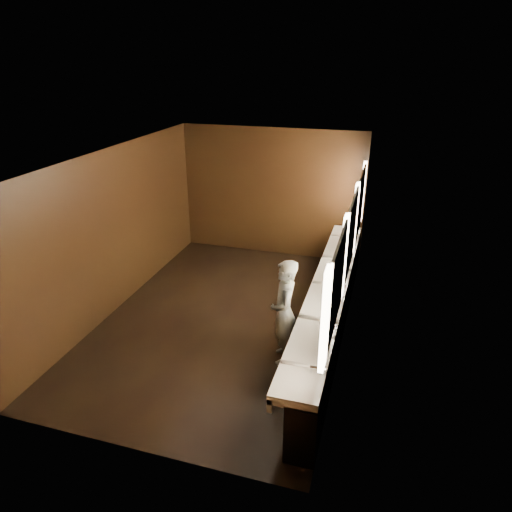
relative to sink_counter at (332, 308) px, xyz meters
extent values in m
plane|color=black|center=(-1.79, 0.00, -0.50)|extent=(6.00, 6.00, 0.00)
cube|color=#2D2D2B|center=(-1.79, 0.00, 2.30)|extent=(4.00, 6.00, 0.02)
cube|color=black|center=(-1.79, 3.00, 0.90)|extent=(4.00, 0.02, 2.80)
cube|color=black|center=(-1.79, -3.00, 0.90)|extent=(4.00, 0.02, 2.80)
cube|color=black|center=(-3.79, 0.00, 0.90)|extent=(0.02, 6.00, 2.80)
cube|color=black|center=(0.21, 0.00, 0.90)|extent=(0.02, 6.00, 2.80)
cube|color=black|center=(0.03, 0.00, -0.09)|extent=(0.36, 5.40, 0.81)
cube|color=silver|center=(-0.07, 0.00, 0.35)|extent=(0.55, 5.40, 0.12)
cube|color=silver|center=(-0.31, 0.00, 0.27)|extent=(0.06, 5.40, 0.18)
cylinder|color=silver|center=(0.12, -2.20, 0.49)|extent=(0.18, 0.04, 0.04)
cylinder|color=silver|center=(0.12, -1.32, 0.49)|extent=(0.18, 0.04, 0.04)
cylinder|color=silver|center=(0.12, -0.44, 0.49)|extent=(0.18, 0.04, 0.04)
cylinder|color=silver|center=(0.12, 0.44, 0.49)|extent=(0.18, 0.04, 0.04)
cylinder|color=silver|center=(0.12, 1.32, 0.49)|extent=(0.18, 0.04, 0.04)
cylinder|color=silver|center=(0.12, 2.20, 0.49)|extent=(0.18, 0.04, 0.04)
cube|color=#FAE0B9|center=(0.18, -2.40, 1.25)|extent=(0.06, 0.22, 1.15)
cube|color=white|center=(0.19, -1.60, 1.25)|extent=(0.03, 1.32, 1.15)
cube|color=#FAE0B9|center=(0.18, -0.80, 1.25)|extent=(0.06, 0.23, 1.15)
cube|color=white|center=(0.19, 0.00, 1.25)|extent=(0.03, 1.32, 1.15)
cube|color=#FAE0B9|center=(0.18, 0.80, 1.25)|extent=(0.06, 0.23, 1.15)
cube|color=white|center=(0.19, 1.60, 1.25)|extent=(0.03, 1.32, 1.15)
cube|color=#FAE0B9|center=(0.18, 2.40, 1.25)|extent=(0.06, 0.22, 1.15)
imported|color=#8095C0|center=(-0.59, -0.83, 0.31)|extent=(0.54, 0.67, 1.60)
cylinder|color=black|center=(-0.22, -0.38, -0.24)|extent=(0.43, 0.43, 0.51)
camera|label=1|loc=(0.62, -6.35, 3.71)|focal=32.00mm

